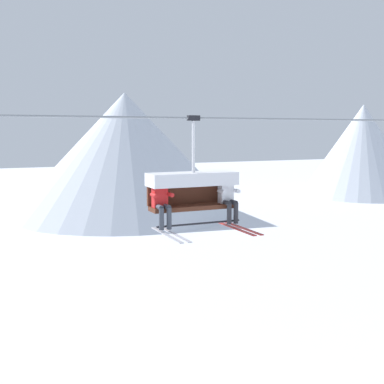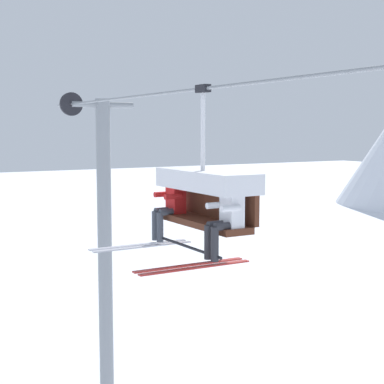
{
  "view_description": "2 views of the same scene",
  "coord_description": "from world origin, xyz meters",
  "px_view_note": "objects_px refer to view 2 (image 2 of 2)",
  "views": [
    {
      "loc": [
        -4.56,
        -10.8,
        7.9
      ],
      "look_at": [
        -0.08,
        -0.74,
        6.51
      ],
      "focal_mm": 45.0,
      "sensor_mm": 36.0,
      "label": 1
    },
    {
      "loc": [
        7.58,
        -5.4,
        7.58
      ],
      "look_at": [
        -0.08,
        -0.99,
        6.64
      ],
      "focal_mm": 55.0,
      "sensor_mm": 36.0,
      "label": 2
    }
  ],
  "objects_px": {
    "chairlift_chair": "(207,189)",
    "skier_white": "(224,216)",
    "lift_tower_near": "(104,256)",
    "skier_red": "(169,203)"
  },
  "relations": [
    {
      "from": "chairlift_chair",
      "to": "skier_white",
      "type": "distance_m",
      "value": 0.91
    },
    {
      "from": "skier_red",
      "to": "chairlift_chair",
      "type": "bearing_deg",
      "value": 14.88
    },
    {
      "from": "lift_tower_near",
      "to": "chairlift_chair",
      "type": "distance_m",
      "value": 6.59
    },
    {
      "from": "chairlift_chair",
      "to": "skier_white",
      "type": "height_order",
      "value": "chairlift_chair"
    },
    {
      "from": "lift_tower_near",
      "to": "skier_red",
      "type": "distance_m",
      "value": 5.74
    },
    {
      "from": "chairlift_chair",
      "to": "skier_red",
      "type": "distance_m",
      "value": 0.91
    },
    {
      "from": "chairlift_chair",
      "to": "skier_white",
      "type": "relative_size",
      "value": 1.44
    },
    {
      "from": "lift_tower_near",
      "to": "chairlift_chair",
      "type": "bearing_deg",
      "value": -6.59
    },
    {
      "from": "chairlift_chair",
      "to": "lift_tower_near",
      "type": "bearing_deg",
      "value": 173.41
    },
    {
      "from": "chairlift_chair",
      "to": "skier_red",
      "type": "height_order",
      "value": "chairlift_chair"
    }
  ]
}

